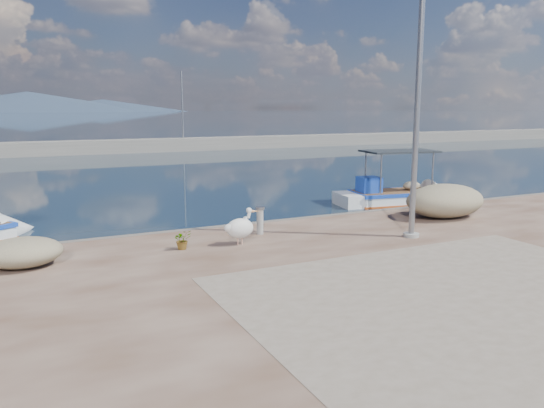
{
  "coord_description": "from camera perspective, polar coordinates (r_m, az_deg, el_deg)",
  "views": [
    {
      "loc": [
        -6.65,
        -9.95,
        4.08
      ],
      "look_at": [
        0.0,
        3.8,
        1.3
      ],
      "focal_mm": 35.0,
      "sensor_mm": 36.0,
      "label": 1
    }
  ],
  "objects": [
    {
      "name": "ground",
      "position": [
        12.65,
        7.61,
        -8.6
      ],
      "size": [
        1400.0,
        1400.0,
        0.0
      ],
      "primitive_type": "plane",
      "color": "#162635",
      "rests_on": "ground"
    },
    {
      "name": "quay_patch",
      "position": [
        10.94,
        20.97,
        -9.47
      ],
      "size": [
        9.0,
        7.0,
        0.01
      ],
      "primitive_type": "cube",
      "color": "gray",
      "rests_on": "quay"
    },
    {
      "name": "breakwater",
      "position": [
        50.51,
        -18.29,
        5.84
      ],
      "size": [
        120.0,
        2.2,
        7.5
      ],
      "color": "gray",
      "rests_on": "ground"
    },
    {
      "name": "mountains",
      "position": [
        660.07,
        -25.25,
        9.81
      ],
      "size": [
        370.0,
        280.0,
        22.0
      ],
      "color": "#28384C",
      "rests_on": "ground"
    },
    {
      "name": "boat_right",
      "position": [
        23.58,
        13.22,
        0.59
      ],
      "size": [
        5.77,
        2.66,
        2.67
      ],
      "rotation": [
        0.0,
        0.0,
        -0.16
      ],
      "color": "white",
      "rests_on": "ground"
    },
    {
      "name": "pelican",
      "position": [
        14.02,
        -3.42,
        -2.55
      ],
      "size": [
        1.0,
        0.47,
        0.98
      ],
      "rotation": [
        0.0,
        0.0,
        0.02
      ],
      "color": "tan",
      "rests_on": "quay"
    },
    {
      "name": "lamp_post",
      "position": [
        15.07,
        15.24,
        8.89
      ],
      "size": [
        0.44,
        0.96,
        7.0
      ],
      "color": "gray",
      "rests_on": "quay"
    },
    {
      "name": "bollard_near",
      "position": [
        15.18,
        -1.3,
        -1.66
      ],
      "size": [
        0.26,
        0.26,
        0.8
      ],
      "color": "gray",
      "rests_on": "quay"
    },
    {
      "name": "potted_plant",
      "position": [
        13.79,
        -9.61,
        -3.8
      ],
      "size": [
        0.49,
        0.43,
        0.5
      ],
      "primitive_type": "imported",
      "rotation": [
        0.0,
        0.0,
        0.09
      ],
      "color": "#33722D",
      "rests_on": "quay"
    },
    {
      "name": "net_pile_c",
      "position": [
        18.43,
        18.1,
        0.34
      ],
      "size": [
        2.81,
        2.01,
        1.1
      ],
      "primitive_type": "ellipsoid",
      "color": "tan",
      "rests_on": "quay"
    },
    {
      "name": "net_pile_b",
      "position": [
        13.35,
        -25.25,
        -4.74
      ],
      "size": [
        1.75,
        1.36,
        0.68
      ],
      "primitive_type": "ellipsoid",
      "color": "tan",
      "rests_on": "quay"
    }
  ]
}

